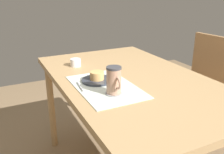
# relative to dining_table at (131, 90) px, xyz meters

# --- Properties ---
(dining_table) EXTENTS (1.36, 0.82, 0.75)m
(dining_table) POSITION_rel_dining_table_xyz_m (0.00, 0.00, 0.00)
(dining_table) COLOR tan
(dining_table) RESTS_ON ground_plane
(wooden_chair) EXTENTS (0.47, 0.47, 0.90)m
(wooden_chair) POSITION_rel_dining_table_xyz_m (-0.16, 0.75, -0.19)
(wooden_chair) COLOR #997047
(wooden_chair) RESTS_ON ground_plane
(placemat) EXTENTS (0.47, 0.30, 0.00)m
(placemat) POSITION_rel_dining_table_xyz_m (0.06, -0.20, 0.08)
(placemat) COLOR silver
(placemat) RESTS_ON dining_table
(pastry_plate) EXTENTS (0.17, 0.17, 0.01)m
(pastry_plate) POSITION_rel_dining_table_xyz_m (-0.03, -0.21, 0.08)
(pastry_plate) COLOR #333842
(pastry_plate) RESTS_ON placemat
(pastry) EXTENTS (0.08, 0.08, 0.04)m
(pastry) POSITION_rel_dining_table_xyz_m (-0.03, -0.21, 0.11)
(pastry) COLOR #E0A860
(pastry) RESTS_ON pastry_plate
(coffee_coaster) EXTENTS (0.08, 0.08, 0.00)m
(coffee_coaster) POSITION_rel_dining_table_xyz_m (0.17, -0.20, 0.08)
(coffee_coaster) COLOR #99999E
(coffee_coaster) RESTS_ON placemat
(coffee_mug) EXTENTS (0.11, 0.07, 0.14)m
(coffee_mug) POSITION_rel_dining_table_xyz_m (0.17, -0.20, 0.15)
(coffee_mug) COLOR tan
(coffee_mug) RESTS_ON coffee_coaster
(teaspoon) EXTENTS (0.13, 0.02, 0.01)m
(teaspoon) POSITION_rel_dining_table_xyz_m (0.01, -0.32, 0.08)
(teaspoon) COLOR silver
(teaspoon) RESTS_ON placemat
(sugar_bowl) EXTENTS (0.07, 0.07, 0.05)m
(sugar_bowl) POSITION_rel_dining_table_xyz_m (-0.36, -0.22, 0.10)
(sugar_bowl) COLOR white
(sugar_bowl) RESTS_ON dining_table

